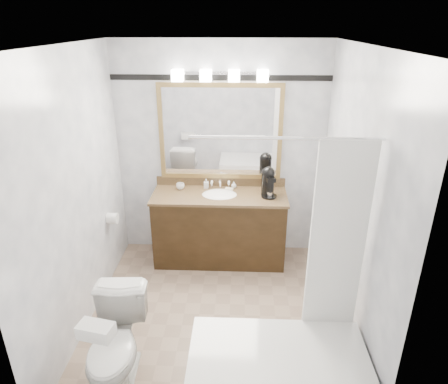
{
  "coord_description": "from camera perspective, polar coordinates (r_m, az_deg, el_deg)",
  "views": [
    {
      "loc": [
        0.23,
        -3.12,
        2.67
      ],
      "look_at": [
        0.08,
        0.35,
        1.17
      ],
      "focal_mm": 32.0,
      "sensor_mm": 36.0,
      "label": 1
    }
  ],
  "objects": [
    {
      "name": "bathtub",
      "position": [
        3.28,
        8.03,
        -23.69
      ],
      "size": [
        1.3,
        0.75,
        1.96
      ],
      "color": "white",
      "rests_on": "ground"
    },
    {
      "name": "vanity_light_bar",
      "position": [
        4.39,
        -0.59,
        16.35
      ],
      "size": [
        1.02,
        0.14,
        0.12
      ],
      "color": "silver",
      "rests_on": "room"
    },
    {
      "name": "tissue_box",
      "position": [
        2.89,
        -17.83,
        -18.34
      ],
      "size": [
        0.25,
        0.17,
        0.1
      ],
      "primitive_type": "cube",
      "rotation": [
        0.0,
        0.0,
        -0.21
      ],
      "color": "white",
      "rests_on": "toilet"
    },
    {
      "name": "tp_roll",
      "position": [
        4.48,
        -15.64,
        -3.64
      ],
      "size": [
        0.11,
        0.12,
        0.12
      ],
      "primitive_type": "cylinder",
      "rotation": [
        0.0,
        1.57,
        0.0
      ],
      "color": "white",
      "rests_on": "room"
    },
    {
      "name": "mirror",
      "position": [
        4.56,
        -0.52,
        8.52
      ],
      "size": [
        1.4,
        0.04,
        1.1
      ],
      "color": "#A4834A",
      "rests_on": "room"
    },
    {
      "name": "vanity",
      "position": [
        4.71,
        -0.64,
        -4.88
      ],
      "size": [
        1.53,
        0.58,
        0.97
      ],
      "color": "black",
      "rests_on": "ground"
    },
    {
      "name": "soap_bottle_b",
      "position": [
        4.69,
        1.41,
        1.03
      ],
      "size": [
        0.08,
        0.08,
        0.08
      ],
      "primitive_type": "imported",
      "rotation": [
        0.0,
        0.0,
        -0.36
      ],
      "color": "white",
      "rests_on": "vanity"
    },
    {
      "name": "cup_left",
      "position": [
        4.68,
        -6.26,
        0.82
      ],
      "size": [
        0.11,
        0.11,
        0.07
      ],
      "primitive_type": "imported",
      "rotation": [
        0.0,
        0.0,
        -0.22
      ],
      "color": "white",
      "rests_on": "vanity"
    },
    {
      "name": "soap_bar",
      "position": [
        4.63,
        0.73,
        0.39
      ],
      "size": [
        0.1,
        0.07,
        0.03
      ],
      "primitive_type": "cube",
      "rotation": [
        0.0,
        0.0,
        -0.23
      ],
      "color": "beige",
      "rests_on": "vanity"
    },
    {
      "name": "coffee_maker",
      "position": [
        4.47,
        6.32,
        1.58
      ],
      "size": [
        0.18,
        0.22,
        0.34
      ],
      "rotation": [
        0.0,
        0.0,
        0.29
      ],
      "color": "black",
      "rests_on": "vanity"
    },
    {
      "name": "toilet",
      "position": [
        3.38,
        -15.18,
        -20.47
      ],
      "size": [
        0.46,
        0.76,
        0.75
      ],
      "primitive_type": "imported",
      "rotation": [
        0.0,
        0.0,
        0.06
      ],
      "color": "white",
      "rests_on": "ground"
    },
    {
      "name": "accent_stripe",
      "position": [
        4.46,
        -0.54,
        16.03
      ],
      "size": [
        2.4,
        0.01,
        0.06
      ],
      "primitive_type": "cube",
      "color": "black",
      "rests_on": "room"
    },
    {
      "name": "room",
      "position": [
        3.44,
        -1.59,
        -1.04
      ],
      "size": [
        2.42,
        2.62,
        2.52
      ],
      "color": "gray",
      "rests_on": "ground"
    },
    {
      "name": "soap_bottle_a",
      "position": [
        4.68,
        -2.57,
        1.21
      ],
      "size": [
        0.05,
        0.05,
        0.11
      ],
      "primitive_type": "imported",
      "rotation": [
        0.0,
        0.0,
        -0.0
      ],
      "color": "white",
      "rests_on": "vanity"
    }
  ]
}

